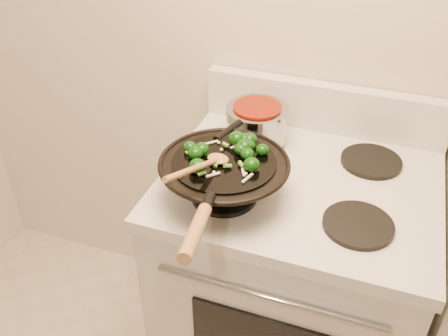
% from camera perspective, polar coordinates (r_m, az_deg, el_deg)
% --- Properties ---
extents(stove, '(0.78, 0.67, 1.08)m').
position_cam_1_polar(stove, '(1.75, 7.46, -13.08)').
color(stove, silver).
rests_on(stove, ground).
extents(wok, '(0.35, 0.57, 0.16)m').
position_cam_1_polar(wok, '(1.32, -0.02, -0.99)').
color(wok, black).
rests_on(wok, stove).
extents(stirfry, '(0.22, 0.23, 0.04)m').
position_cam_1_polar(stirfry, '(1.31, 0.92, 2.04)').
color(stirfry, '#0B3709').
rests_on(stirfry, wok).
extents(wooden_spoon, '(0.08, 0.26, 0.10)m').
position_cam_1_polar(wooden_spoon, '(1.22, -2.26, 0.42)').
color(wooden_spoon, '#A27040').
rests_on(wooden_spoon, wok).
extents(saucepan, '(0.19, 0.31, 0.11)m').
position_cam_1_polar(saucepan, '(1.56, 3.70, 5.19)').
color(saucepan, '#969A9E').
rests_on(saucepan, stove).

